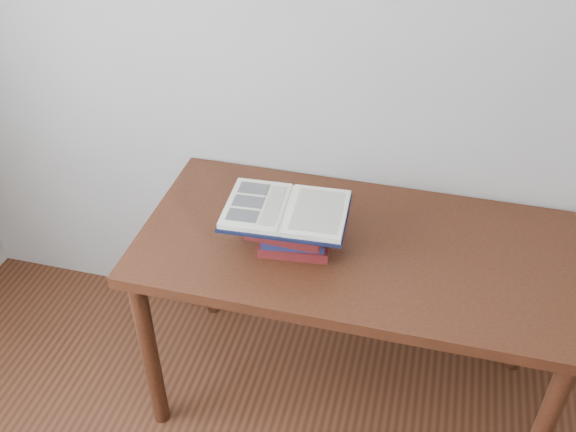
# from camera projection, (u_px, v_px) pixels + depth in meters

# --- Properties ---
(desk) EXTENTS (1.43, 0.71, 0.77)m
(desk) POSITION_uv_depth(u_px,v_px,m) (354.00, 265.00, 2.16)
(desk) COLOR #4A2312
(desk) RESTS_ON ground
(book_stack) EXTENTS (0.27, 0.18, 0.13)m
(book_stack) POSITION_uv_depth(u_px,v_px,m) (293.00, 230.00, 2.05)
(book_stack) COLOR maroon
(book_stack) RESTS_ON desk
(open_book) EXTENTS (0.40, 0.29, 0.03)m
(open_book) POSITION_uv_depth(u_px,v_px,m) (286.00, 210.00, 2.00)
(open_book) COLOR black
(open_book) RESTS_ON book_stack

